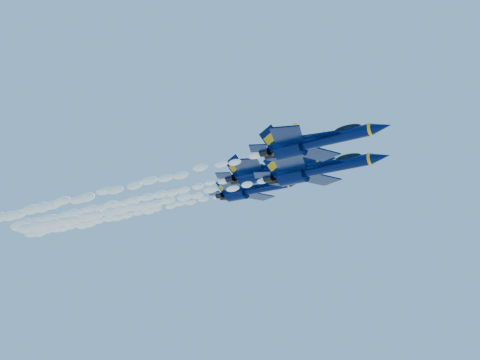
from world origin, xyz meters
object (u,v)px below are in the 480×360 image
Objects in this scene: jet_second at (316,169)px; jet_fourth at (253,190)px; jet_third at (273,170)px; jet_lead at (314,142)px.

jet_second is 1.03× the size of jet_fourth.
jet_second is 0.96× the size of jet_third.
jet_lead is 0.88× the size of jet_fourth.
jet_third is at bearing -44.82° from jet_fourth.
jet_third is at bearing 154.48° from jet_second.
jet_fourth is (-19.18, 14.23, 3.70)m from jet_second.
jet_fourth reaches higher than jet_lead.
jet_lead is 0.85× the size of jet_second.
jet_fourth is (-9.83, 9.77, 0.93)m from jet_third.
jet_third is 1.08× the size of jet_fourth.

